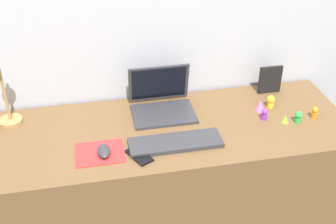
{
  "coord_description": "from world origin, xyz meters",
  "views": [
    {
      "loc": [
        -0.33,
        -1.65,
        1.91
      ],
      "look_at": [
        -0.0,
        0.0,
        0.83
      ],
      "focal_mm": 47.22,
      "sensor_mm": 36.0,
      "label": 1
    }
  ],
  "objects_px": {
    "laptop": "(161,100)",
    "toy_figurine_pink": "(260,105)",
    "toy_figurine_yellow": "(271,101)",
    "desk_lamp": "(3,93)",
    "toy_figurine_orange": "(315,112)",
    "toy_figurine_purple": "(264,114)",
    "mouse": "(104,151)",
    "cell_phone": "(139,156)",
    "picture_frame": "(270,80)",
    "toy_figurine_green": "(298,117)",
    "toy_figurine_lime": "(285,119)",
    "keyboard": "(175,143)"
  },
  "relations": [
    {
      "from": "toy_figurine_yellow",
      "to": "toy_figurine_green",
      "type": "xyz_separation_m",
      "value": [
        0.07,
        -0.15,
        -0.0
      ]
    },
    {
      "from": "picture_frame",
      "to": "toy_figurine_pink",
      "type": "bearing_deg",
      "value": -124.98
    },
    {
      "from": "mouse",
      "to": "cell_phone",
      "type": "distance_m",
      "value": 0.15
    },
    {
      "from": "toy_figurine_purple",
      "to": "toy_figurine_green",
      "type": "bearing_deg",
      "value": -20.78
    },
    {
      "from": "keyboard",
      "to": "desk_lamp",
      "type": "xyz_separation_m",
      "value": [
        -0.73,
        0.3,
        0.17
      ]
    },
    {
      "from": "laptop",
      "to": "cell_phone",
      "type": "relative_size",
      "value": 2.34
    },
    {
      "from": "picture_frame",
      "to": "toy_figurine_orange",
      "type": "height_order",
      "value": "picture_frame"
    },
    {
      "from": "mouse",
      "to": "toy_figurine_lime",
      "type": "distance_m",
      "value": 0.86
    },
    {
      "from": "cell_phone",
      "to": "toy_figurine_purple",
      "type": "xyz_separation_m",
      "value": [
        0.63,
        0.17,
        0.02
      ]
    },
    {
      "from": "toy_figurine_green",
      "to": "toy_figurine_pink",
      "type": "height_order",
      "value": "toy_figurine_green"
    },
    {
      "from": "toy_figurine_orange",
      "to": "toy_figurine_pink",
      "type": "bearing_deg",
      "value": 153.5
    },
    {
      "from": "toy_figurine_yellow",
      "to": "toy_figurine_pink",
      "type": "distance_m",
      "value": 0.07
    },
    {
      "from": "toy_figurine_yellow",
      "to": "toy_figurine_green",
      "type": "bearing_deg",
      "value": -63.86
    },
    {
      "from": "picture_frame",
      "to": "toy_figurine_green",
      "type": "height_order",
      "value": "picture_frame"
    },
    {
      "from": "picture_frame",
      "to": "toy_figurine_green",
      "type": "bearing_deg",
      "value": -84.56
    },
    {
      "from": "mouse",
      "to": "cell_phone",
      "type": "xyz_separation_m",
      "value": [
        0.14,
        -0.04,
        -0.02
      ]
    },
    {
      "from": "picture_frame",
      "to": "toy_figurine_lime",
      "type": "distance_m",
      "value": 0.29
    },
    {
      "from": "cell_phone",
      "to": "picture_frame",
      "type": "xyz_separation_m",
      "value": [
        0.75,
        0.4,
        0.07
      ]
    },
    {
      "from": "desk_lamp",
      "to": "toy_figurine_purple",
      "type": "relative_size",
      "value": 6.71
    },
    {
      "from": "cell_phone",
      "to": "toy_figurine_orange",
      "type": "distance_m",
      "value": 0.88
    },
    {
      "from": "toy_figurine_pink",
      "to": "toy_figurine_lime",
      "type": "bearing_deg",
      "value": -57.48
    },
    {
      "from": "picture_frame",
      "to": "toy_figurine_yellow",
      "type": "relative_size",
      "value": 2.4
    },
    {
      "from": "toy_figurine_pink",
      "to": "toy_figurine_orange",
      "type": "distance_m",
      "value": 0.26
    },
    {
      "from": "mouse",
      "to": "toy_figurine_pink",
      "type": "bearing_deg",
      "value": 14.73
    },
    {
      "from": "toy_figurine_purple",
      "to": "toy_figurine_orange",
      "type": "xyz_separation_m",
      "value": [
        0.24,
        -0.04,
        0.0
      ]
    },
    {
      "from": "toy_figurine_yellow",
      "to": "desk_lamp",
      "type": "bearing_deg",
      "value": 176.2
    },
    {
      "from": "keyboard",
      "to": "desk_lamp",
      "type": "bearing_deg",
      "value": 157.86
    },
    {
      "from": "desk_lamp",
      "to": "toy_figurine_lime",
      "type": "height_order",
      "value": "desk_lamp"
    },
    {
      "from": "laptop",
      "to": "toy_figurine_orange",
      "type": "distance_m",
      "value": 0.74
    },
    {
      "from": "toy_figurine_lime",
      "to": "cell_phone",
      "type": "bearing_deg",
      "value": -170.31
    },
    {
      "from": "toy_figurine_lime",
      "to": "toy_figurine_green",
      "type": "relative_size",
      "value": 0.67
    },
    {
      "from": "toy_figurine_green",
      "to": "toy_figurine_orange",
      "type": "bearing_deg",
      "value": 10.52
    },
    {
      "from": "desk_lamp",
      "to": "toy_figurine_orange",
      "type": "relative_size",
      "value": 6.17
    },
    {
      "from": "toy_figurine_pink",
      "to": "toy_figurine_orange",
      "type": "height_order",
      "value": "toy_figurine_orange"
    },
    {
      "from": "laptop",
      "to": "toy_figurine_pink",
      "type": "bearing_deg",
      "value": -12.3
    },
    {
      "from": "keyboard",
      "to": "toy_figurine_yellow",
      "type": "relative_size",
      "value": 6.55
    },
    {
      "from": "desk_lamp",
      "to": "toy_figurine_yellow",
      "type": "xyz_separation_m",
      "value": [
        1.26,
        -0.08,
        -0.14
      ]
    },
    {
      "from": "mouse",
      "to": "toy_figurine_orange",
      "type": "xyz_separation_m",
      "value": [
        1.01,
        0.09,
        0.01
      ]
    },
    {
      "from": "keyboard",
      "to": "toy_figurine_pink",
      "type": "xyz_separation_m",
      "value": [
        0.47,
        0.19,
        0.02
      ]
    },
    {
      "from": "laptop",
      "to": "toy_figurine_pink",
      "type": "relative_size",
      "value": 5.49
    },
    {
      "from": "laptop",
      "to": "toy_figurine_orange",
      "type": "relative_size",
      "value": 4.98
    },
    {
      "from": "keyboard",
      "to": "picture_frame",
      "type": "xyz_separation_m",
      "value": [
        0.58,
        0.35,
        0.06
      ]
    },
    {
      "from": "keyboard",
      "to": "cell_phone",
      "type": "relative_size",
      "value": 3.2
    },
    {
      "from": "toy_figurine_lime",
      "to": "toy_figurine_orange",
      "type": "xyz_separation_m",
      "value": [
        0.15,
        0.01,
        0.01
      ]
    },
    {
      "from": "toy_figurine_pink",
      "to": "toy_figurine_yellow",
      "type": "bearing_deg",
      "value": 17.24
    },
    {
      "from": "picture_frame",
      "to": "toy_figurine_pink",
      "type": "relative_size",
      "value": 2.75
    },
    {
      "from": "laptop",
      "to": "toy_figurine_purple",
      "type": "relative_size",
      "value": 5.42
    },
    {
      "from": "mouse",
      "to": "toy_figurine_purple",
      "type": "xyz_separation_m",
      "value": [
        0.77,
        0.13,
        0.01
      ]
    },
    {
      "from": "mouse",
      "to": "toy_figurine_purple",
      "type": "distance_m",
      "value": 0.78
    },
    {
      "from": "toy_figurine_green",
      "to": "toy_figurine_orange",
      "type": "distance_m",
      "value": 0.09
    }
  ]
}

